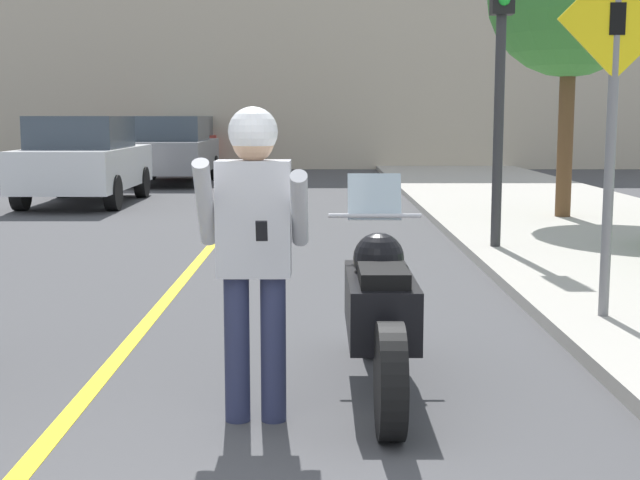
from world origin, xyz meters
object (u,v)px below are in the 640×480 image
person_biker (253,231)px  motorcycle (379,310)px  parked_car_white (83,159)px  crossing_sign (612,105)px  traffic_light (500,41)px  parked_car_grey (172,149)px  parked_car_red (184,143)px

person_biker → motorcycle: bearing=38.4°
person_biker → parked_car_white: 13.05m
crossing_sign → traffic_light: traffic_light is taller
parked_car_grey → parked_car_white: bearing=-99.4°
person_biker → parked_car_grey: size_ratio=0.41×
parked_car_grey → crossing_sign: bearing=-69.0°
motorcycle → traffic_light: 6.00m
crossing_sign → parked_car_white: size_ratio=0.65×
parked_car_grey → parked_car_red: (-0.51, 5.35, 0.00)m
traffic_light → parked_car_grey: size_ratio=0.83×
motorcycle → parked_car_red: bearing=101.5°
parked_car_white → parked_car_grey: bearing=80.6°
crossing_sign → parked_car_grey: size_ratio=0.65×
crossing_sign → traffic_light: bearing=91.7°
person_biker → crossing_sign: 3.44m
person_biker → crossing_sign: crossing_sign is taller
traffic_light → parked_car_grey: (-5.81, 11.63, -1.70)m
parked_car_white → parked_car_red: same height
person_biker → parked_car_grey: person_biker is taller
crossing_sign → parked_car_grey: crossing_sign is taller
crossing_sign → parked_car_white: bearing=123.5°
parked_car_white → parked_car_grey: same height
crossing_sign → parked_car_white: crossing_sign is taller
motorcycle → person_biker: person_biker is taller
motorcycle → crossing_sign: bearing=39.7°
crossing_sign → motorcycle: bearing=-140.3°
parked_car_white → motorcycle: bearing=-67.4°
person_biker → crossing_sign: (2.60, 2.14, 0.70)m
parked_car_red → parked_car_grey: bearing=-84.5°
traffic_light → parked_car_white: 9.42m
motorcycle → crossing_sign: 2.75m
parked_car_white → parked_car_red: size_ratio=1.00×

